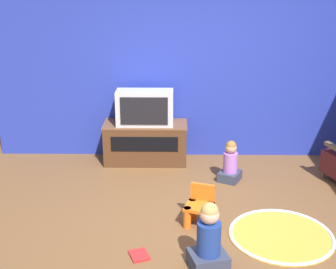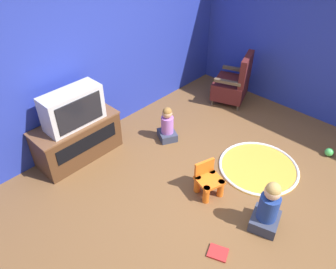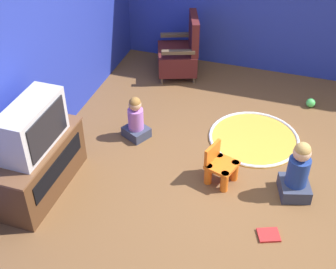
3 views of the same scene
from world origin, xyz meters
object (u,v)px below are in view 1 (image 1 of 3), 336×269
tv_cabinet (146,142)px  child_watching_left (209,240)px  yellow_kid_chair (200,209)px  child_watching_center (230,163)px  book (139,255)px  television (145,108)px

tv_cabinet → child_watching_left: size_ratio=1.77×
yellow_kid_chair → child_watching_center: (0.46, 1.14, 0.06)m
tv_cabinet → book: bearing=-88.2°
television → book: bearing=-88.1°
television → yellow_kid_chair: bearing=-68.1°
tv_cabinet → child_watching_center: bearing=-29.1°
child_watching_left → book: 0.74m
yellow_kid_chair → child_watching_center: 1.23m
yellow_kid_chair → child_watching_left: child_watching_left is taller
child_watching_left → child_watching_center: 1.98m
tv_cabinet → television: bearing=-90.0°
television → yellow_kid_chair: (0.70, -1.74, -0.65)m
child_watching_center → book: (-1.08, -1.78, -0.23)m
television → yellow_kid_chair: size_ratio=1.82×
tv_cabinet → book: tv_cabinet is taller
television → child_watching_left: 2.69m
yellow_kid_chair → book: yellow_kid_chair is taller
yellow_kid_chair → book: 0.90m
child_watching_center → book: child_watching_center is taller
tv_cabinet → child_watching_center: tv_cabinet is taller
tv_cabinet → book: size_ratio=4.69×
tv_cabinet → child_watching_center: size_ratio=2.13×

